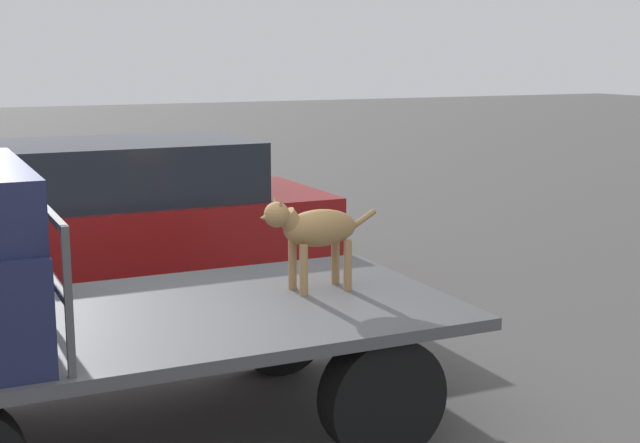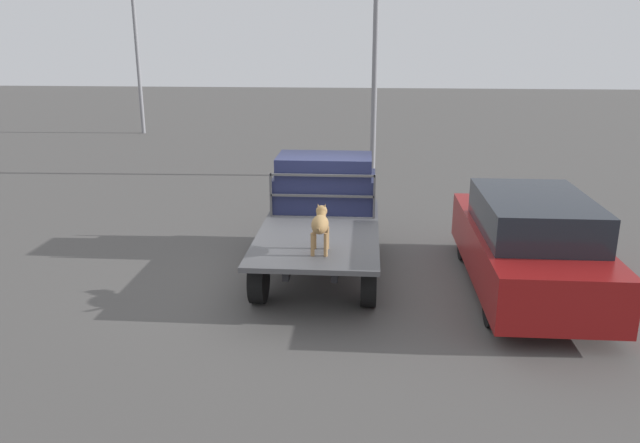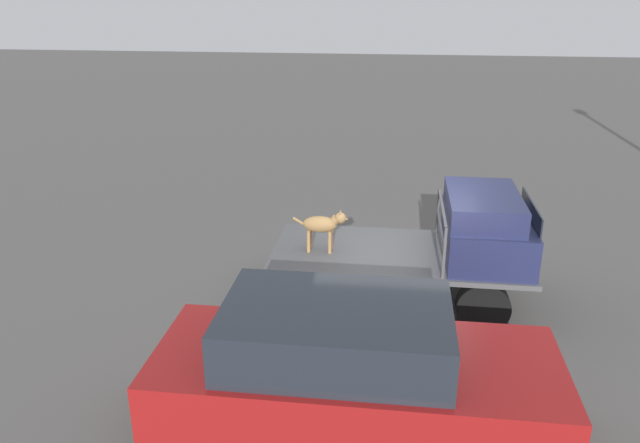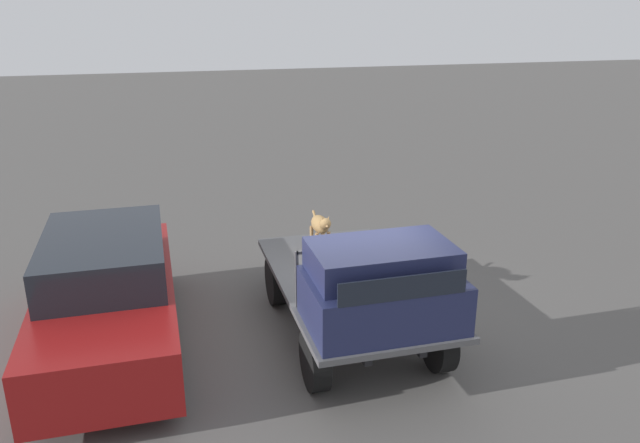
# 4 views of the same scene
# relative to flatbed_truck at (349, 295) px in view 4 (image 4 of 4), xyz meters

# --- Properties ---
(ground_plane) EXTENTS (80.00, 80.00, 0.00)m
(ground_plane) POSITION_rel_flatbed_truck_xyz_m (0.00, 0.00, -0.63)
(ground_plane) COLOR #514F4C
(flatbed_truck) EXTENTS (4.09, 2.05, 0.87)m
(flatbed_truck) POSITION_rel_flatbed_truck_xyz_m (0.00, 0.00, 0.00)
(flatbed_truck) COLOR black
(flatbed_truck) RESTS_ON ground
(truck_cab) EXTENTS (1.29, 1.93, 1.04)m
(truck_cab) POSITION_rel_flatbed_truck_xyz_m (1.32, 0.00, 0.73)
(truck_cab) COLOR #1E2347
(truck_cab) RESTS_ON flatbed_truck
(truck_headboard) EXTENTS (0.04, 1.93, 0.81)m
(truck_headboard) POSITION_rel_flatbed_truck_xyz_m (0.64, 0.00, 0.78)
(truck_headboard) COLOR #4C4C4F
(truck_headboard) RESTS_ON flatbed_truck
(dog) EXTENTS (0.90, 0.27, 0.70)m
(dog) POSITION_rel_flatbed_truck_xyz_m (-1.23, -0.11, 0.68)
(dog) COLOR #9E7547
(dog) RESTS_ON flatbed_truck
(parked_sedan) EXTENTS (4.52, 1.82, 1.67)m
(parked_sedan) POSITION_rel_flatbed_truck_xyz_m (-0.51, -3.45, 0.21)
(parked_sedan) COLOR black
(parked_sedan) RESTS_ON ground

